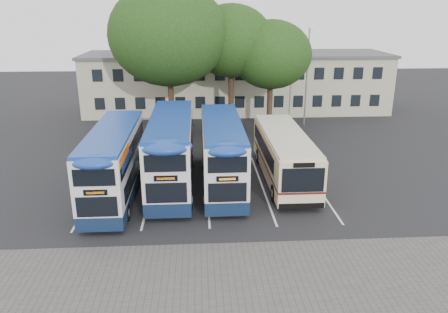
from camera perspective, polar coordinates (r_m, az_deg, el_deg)
ground at (r=23.54m, az=7.35°, el=-8.53°), size 120.00×120.00×0.00m
paving_strip at (r=19.01m, az=4.02°, el=-15.68°), size 40.00×6.00×0.01m
bay_lines at (r=27.69m, az=-2.22°, el=-4.03°), size 14.12×11.00×0.01m
depot_building at (r=48.29m, az=1.63°, el=9.78°), size 32.40×8.40×6.20m
lamp_post at (r=42.13m, az=10.81°, el=10.78°), size 0.25×1.05×9.06m
tree_left at (r=37.86m, az=-7.25°, el=15.50°), size 9.98×9.98×12.90m
tree_mid at (r=39.63m, az=0.97°, el=14.84°), size 7.44×7.44×11.18m
tree_right at (r=39.35m, az=6.19°, el=13.07°), size 7.03×7.03×9.88m
bus_dd_left at (r=26.39m, az=-14.14°, el=-0.46°), size 2.42×10.00×4.16m
bus_dd_mid at (r=27.41m, az=-6.87°, el=1.03°), size 2.58×10.62×4.43m
bus_dd_right at (r=27.25m, az=-0.27°, el=0.79°), size 2.45×10.11×4.21m
bus_single at (r=28.81m, az=7.83°, el=0.51°), size 2.69×10.57×3.15m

